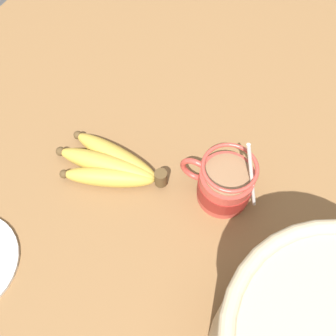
# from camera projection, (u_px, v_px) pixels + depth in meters

# --- Properties ---
(table) EXTENTS (1.14, 1.14, 0.03)m
(table) POSITION_uv_depth(u_px,v_px,m) (194.00, 178.00, 0.63)
(table) COLOR brown
(table) RESTS_ON ground
(coffee_mug) EXTENTS (0.13, 0.08, 0.16)m
(coffee_mug) POSITION_uv_depth(u_px,v_px,m) (224.00, 184.00, 0.57)
(coffee_mug) COLOR #B23D33
(coffee_mug) RESTS_ON table
(banana_bunch) EXTENTS (0.19, 0.11, 0.04)m
(banana_bunch) POSITION_uv_depth(u_px,v_px,m) (111.00, 165.00, 0.61)
(banana_bunch) COLOR #4C381E
(banana_bunch) RESTS_ON table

